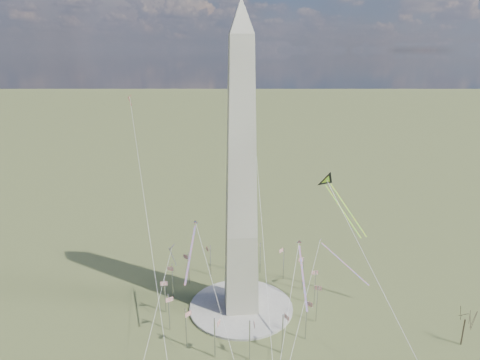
{
  "coord_description": "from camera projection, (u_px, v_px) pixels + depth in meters",
  "views": [
    {
      "loc": [
        -12.21,
        -129.34,
        86.27
      ],
      "look_at": [
        -0.39,
        0.0,
        46.83
      ],
      "focal_mm": 32.0,
      "sensor_mm": 36.0,
      "label": 1
    }
  ],
  "objects": [
    {
      "name": "plaza",
      "position": [
        241.0,
        307.0,
        149.27
      ],
      "size": [
        36.0,
        36.0,
        0.8
      ],
      "primitive_type": "cylinder",
      "color": "#B1AEA2",
      "rests_on": "ground"
    },
    {
      "name": "flagpole_ring",
      "position": [
        241.0,
        290.0,
        147.27
      ],
      "size": [
        54.4,
        54.4,
        13.0
      ],
      "color": "#BBBDC2",
      "rests_on": "ground"
    },
    {
      "name": "kite_streamer_right",
      "position": [
        337.0,
        257.0,
        155.46
      ],
      "size": [
        16.21,
        13.33,
        13.61
      ],
      "rotation": [
        0.0,
        0.0,
        4.04
      ],
      "color": "#FF5128",
      "rests_on": "ground"
    },
    {
      "name": "kite_streamer_mid",
      "position": [
        192.0,
        244.0,
        132.81
      ],
      "size": [
        4.5,
        18.75,
        12.95
      ],
      "rotation": [
        0.0,
        0.0,
        2.96
      ],
      "color": "#FF5128",
      "rests_on": "ground"
    },
    {
      "name": "kite_small_white",
      "position": [
        252.0,
        103.0,
        168.91
      ],
      "size": [
        1.87,
        1.66,
        5.02
      ],
      "rotation": [
        0.0,
        0.0,
        3.17
      ],
      "color": "white",
      "rests_on": "ground"
    },
    {
      "name": "tree_near",
      "position": [
        466.0,
        318.0,
        128.14
      ],
      "size": [
        7.59,
        7.59,
        13.29
      ],
      "color": "#483F2B",
      "rests_on": "ground"
    },
    {
      "name": "kite_streamer_left",
      "position": [
        302.0,
        266.0,
        135.67
      ],
      "size": [
        2.83,
        20.48,
        14.06
      ],
      "rotation": [
        0.0,
        0.0,
        3.06
      ],
      "color": "#FF5128",
      "rests_on": "ground"
    },
    {
      "name": "ground",
      "position": [
        241.0,
        308.0,
        149.38
      ],
      "size": [
        2000.0,
        2000.0,
        0.0
      ],
      "primitive_type": "plane",
      "color": "#52562B",
      "rests_on": "ground"
    },
    {
      "name": "washington_monument",
      "position": [
        241.0,
        177.0,
        135.45
      ],
      "size": [
        15.56,
        15.56,
        100.0
      ],
      "color": "beige",
      "rests_on": "plaza"
    },
    {
      "name": "kite_delta_black",
      "position": [
        329.0,
        183.0,
        148.2
      ],
      "size": [
        13.58,
        21.45,
        17.76
      ],
      "rotation": [
        0.0,
        0.0,
        3.57
      ],
      "color": "black",
      "rests_on": "ground"
    },
    {
      "name": "kite_diamond_purple",
      "position": [
        172.0,
        249.0,
        144.65
      ],
      "size": [
        2.27,
        2.96,
        8.63
      ],
      "rotation": [
        0.0,
        0.0,
        2.31
      ],
      "color": "navy",
      "rests_on": "ground"
    },
    {
      "name": "kite_small_red",
      "position": [
        130.0,
        98.0,
        163.47
      ],
      "size": [
        1.33,
        1.97,
        4.18
      ],
      "rotation": [
        0.0,
        0.0,
        2.5
      ],
      "color": "red",
      "rests_on": "ground"
    }
  ]
}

